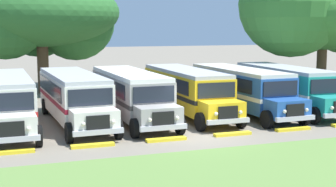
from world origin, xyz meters
The scene contains 15 objects.
ground_plane centered at (0.00, 0.00, 0.00)m, with size 220.00×220.00×0.00m, color slate.
foreground_grass_strip centered at (0.00, -7.37, 0.00)m, with size 80.00×9.87×0.01m, color olive.
parked_bus_slot_0 centered at (-8.93, 5.46, 1.58)m, with size 2.82×10.86×2.82m.
parked_bus_slot_1 centered at (-5.28, 5.68, 1.58)m, with size 3.10×10.89×2.82m.
parked_bus_slot_2 centered at (-1.95, 5.61, 1.58)m, with size 2.84×10.86×2.82m.
parked_bus_slot_3 centered at (1.81, 6.03, 1.58)m, with size 2.71×10.84×2.82m.
parked_bus_slot_4 centered at (5.33, 5.48, 1.58)m, with size 2.97×10.88×2.82m.
parked_bus_slot_5 centered at (8.72, 5.55, 1.58)m, with size 2.87×10.86×2.82m.
curb_wheelstop_0 centered at (-8.90, -0.34, 0.07)m, with size 2.00×0.36×0.15m, color yellow.
curb_wheelstop_1 centered at (-5.34, -0.34, 0.07)m, with size 2.00×0.36×0.15m, color yellow.
curb_wheelstop_2 centered at (-1.78, -0.34, 0.07)m, with size 2.00×0.36×0.15m, color yellow.
curb_wheelstop_3 centered at (1.78, -0.34, 0.07)m, with size 2.00×0.36×0.15m, color yellow.
curb_wheelstop_4 centered at (5.34, -0.34, 0.07)m, with size 2.00×0.36×0.15m, color yellow.
broad_shade_tree centered at (-5.85, 20.09, 6.44)m, with size 12.93×12.61×9.99m.
secondary_tree centered at (16.37, 12.94, 6.87)m, with size 15.66×14.08×11.40m.
Camera 1 is at (-9.18, -21.62, 5.44)m, focal length 51.19 mm.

